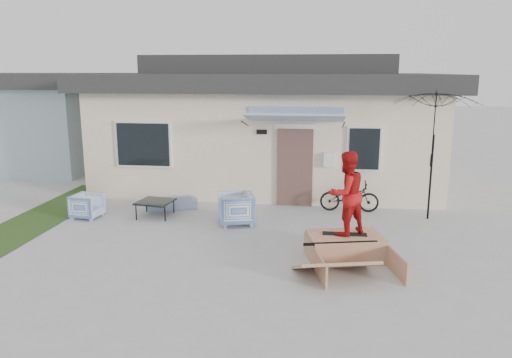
# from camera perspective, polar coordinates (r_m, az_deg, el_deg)

# --- Properties ---
(ground) EXTENTS (90.00, 90.00, 0.00)m
(ground) POSITION_cam_1_polar(r_m,az_deg,el_deg) (9.46, -3.29, -10.01)
(ground) COLOR #AAAAAA
(ground) RESTS_ON ground
(grass_strip) EXTENTS (1.40, 8.00, 0.01)m
(grass_strip) POSITION_cam_1_polar(r_m,az_deg,el_deg) (13.13, -24.50, -4.67)
(grass_strip) COLOR #264119
(grass_strip) RESTS_ON ground
(house) EXTENTS (10.80, 8.49, 4.10)m
(house) POSITION_cam_1_polar(r_m,az_deg,el_deg) (16.75, 1.78, 6.70)
(house) COLOR beige
(house) RESTS_ON ground
(neighbor_house) EXTENTS (8.60, 7.60, 3.50)m
(neighbor_house) POSITION_cam_1_polar(r_m,az_deg,el_deg) (22.29, -25.77, 6.50)
(neighbor_house) COLOR #9BB3C1
(neighbor_house) RESTS_ON ground
(loveseat) EXTENTS (1.34, 0.87, 0.51)m
(loveseat) POSITION_cam_1_polar(r_m,az_deg,el_deg) (13.33, -9.65, -2.33)
(loveseat) COLOR #4366AA
(loveseat) RESTS_ON ground
(armchair_left) EXTENTS (0.68, 0.71, 0.68)m
(armchair_left) POSITION_cam_1_polar(r_m,az_deg,el_deg) (13.01, -18.89, -2.82)
(armchair_left) COLOR #4366AA
(armchair_left) RESTS_ON ground
(armchair_right) EXTENTS (0.95, 0.99, 0.83)m
(armchair_right) POSITION_cam_1_polar(r_m,az_deg,el_deg) (11.82, -2.32, -3.26)
(armchair_right) COLOR #4366AA
(armchair_right) RESTS_ON ground
(coffee_table) EXTENTS (0.93, 0.93, 0.40)m
(coffee_table) POSITION_cam_1_polar(r_m,az_deg,el_deg) (12.72, -11.51, -3.37)
(coffee_table) COLOR black
(coffee_table) RESTS_ON ground
(bicycle) EXTENTS (1.52, 0.54, 0.97)m
(bicycle) POSITION_cam_1_polar(r_m,az_deg,el_deg) (13.07, 10.72, -1.62)
(bicycle) COLOR black
(bicycle) RESTS_ON ground
(patio_umbrella) EXTENTS (2.05, 1.89, 2.20)m
(patio_umbrella) POSITION_cam_1_polar(r_m,az_deg,el_deg) (12.68, 19.70, 3.26)
(patio_umbrella) COLOR black
(patio_umbrella) RESTS_ON ground
(skate_ramp) EXTENTS (1.79, 2.14, 0.47)m
(skate_ramp) POSITION_cam_1_polar(r_m,az_deg,el_deg) (9.90, 10.19, -7.70)
(skate_ramp) COLOR #A57356
(skate_ramp) RESTS_ON ground
(skateboard) EXTENTS (0.86, 0.22, 0.05)m
(skateboard) POSITION_cam_1_polar(r_m,az_deg,el_deg) (9.86, 10.17, -6.19)
(skateboard) COLOR black
(skateboard) RESTS_ON skate_ramp
(skater) EXTENTS (1.01, 0.97, 1.63)m
(skater) POSITION_cam_1_polar(r_m,az_deg,el_deg) (9.63, 10.36, -1.43)
(skater) COLOR #AD1113
(skater) RESTS_ON skateboard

